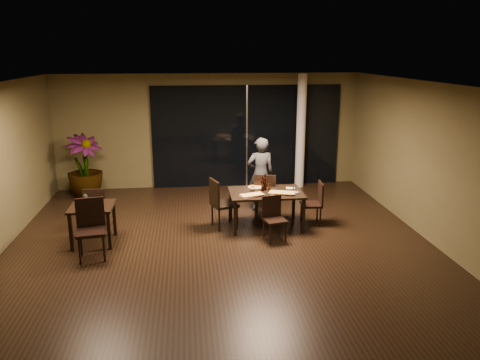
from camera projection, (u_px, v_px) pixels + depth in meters
name	position (u px, v px, depth m)	size (l,w,h in m)	color
ground	(221.00, 243.00, 8.94)	(8.00, 8.00, 0.00)	black
wall_back	(209.00, 131.00, 12.42)	(8.00, 0.10, 3.00)	brown
wall_front	(250.00, 263.00, 4.66)	(8.00, 0.10, 3.00)	brown
wall_right	(430.00, 161.00, 8.99)	(0.10, 8.00, 3.00)	brown
ceiling	(219.00, 82.00, 8.14)	(8.00, 8.00, 0.04)	silver
window_panel	(247.00, 136.00, 12.49)	(5.00, 0.06, 2.70)	black
column	(301.00, 132.00, 12.30)	(0.24, 0.24, 3.00)	silver
main_table	(266.00, 195.00, 9.64)	(1.50, 1.00, 0.75)	black
side_table	(92.00, 212.00, 8.80)	(0.80, 0.80, 0.75)	black
chair_main_far	(265.00, 193.00, 10.17)	(0.56, 0.56, 1.00)	black
chair_main_near	(273.00, 216.00, 9.04)	(0.47, 0.47, 0.85)	black
chair_main_left	(220.00, 201.00, 9.58)	(0.61, 0.61, 1.04)	black
chair_main_right	(315.00, 201.00, 9.81)	(0.45, 0.45, 0.91)	black
chair_side_far	(96.00, 206.00, 9.47)	(0.42, 0.42, 0.91)	black
chair_side_near	(91.00, 225.00, 8.22)	(0.56, 0.56, 1.06)	black
diner	(260.00, 174.00, 10.62)	(0.57, 0.38, 1.69)	#2A2C2F
potted_plant	(85.00, 167.00, 11.51)	(0.86, 0.86, 1.58)	#1D531B
pizza_board_left	(252.00, 196.00, 9.33)	(0.52, 0.26, 0.01)	#412715
pizza_board_right	(282.00, 194.00, 9.48)	(0.53, 0.26, 0.01)	#412C15
oblong_pizza_left	(252.00, 195.00, 9.33)	(0.44, 0.20, 0.02)	maroon
oblong_pizza_right	(282.00, 193.00, 9.48)	(0.50, 0.23, 0.02)	maroon
round_pizza	(256.00, 187.00, 9.91)	(0.31, 0.31, 0.01)	#AE1A13
bottle_a	(263.00, 184.00, 9.65)	(0.07, 0.07, 0.31)	black
bottle_b	(270.00, 186.00, 9.58)	(0.06, 0.06, 0.25)	black
bottle_c	(265.00, 182.00, 9.71)	(0.08, 0.08, 0.35)	black
tumbler_left	(253.00, 189.00, 9.68)	(0.08, 0.08, 0.09)	white
tumbler_right	(277.00, 188.00, 9.75)	(0.07, 0.07, 0.08)	white
napkin_near	(294.00, 192.00, 9.55)	(0.18, 0.10, 0.01)	silver
napkin_far	(290.00, 188.00, 9.85)	(0.18, 0.10, 0.01)	white
wine_glass_a	(85.00, 199.00, 8.82)	(0.08, 0.08, 0.19)	white
wine_glass_b	(100.00, 202.00, 8.68)	(0.07, 0.07, 0.16)	white
side_napkin	(92.00, 209.00, 8.55)	(0.18, 0.11, 0.01)	silver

